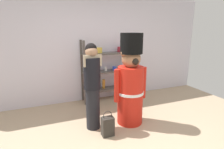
{
  "coord_description": "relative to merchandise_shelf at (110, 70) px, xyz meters",
  "views": [
    {
      "loc": [
        -1.25,
        -2.31,
        1.81
      ],
      "look_at": [
        -0.04,
        0.68,
        1.0
      ],
      "focal_mm": 29.53,
      "sensor_mm": 36.0,
      "label": 1
    }
  ],
  "objects": [
    {
      "name": "ground_plane",
      "position": [
        -0.44,
        -1.98,
        -0.77
      ],
      "size": [
        6.4,
        6.4,
        0.0
      ],
      "primitive_type": "plane",
      "color": "tan"
    },
    {
      "name": "back_wall",
      "position": [
        -0.44,
        0.22,
        0.53
      ],
      "size": [
        6.4,
        0.12,
        2.6
      ],
      "primitive_type": "cube",
      "color": "silver",
      "rests_on": "ground_plane"
    },
    {
      "name": "merchandise_shelf",
      "position": [
        0.0,
        0.0,
        0.0
      ],
      "size": [
        1.46,
        0.35,
        1.55
      ],
      "color": "#4C4742",
      "rests_on": "ground_plane"
    },
    {
      "name": "teddy_bear_guard",
      "position": [
        -0.12,
        -1.33,
        0.03
      ],
      "size": [
        0.66,
        0.51,
        1.73
      ],
      "color": "red",
      "rests_on": "ground_plane"
    },
    {
      "name": "person_shopper",
      "position": [
        -0.84,
        -1.26,
        0.06
      ],
      "size": [
        0.31,
        0.3,
        1.57
      ],
      "color": "black",
      "rests_on": "ground_plane"
    },
    {
      "name": "shopping_bag",
      "position": [
        -0.69,
        -1.61,
        -0.6
      ],
      "size": [
        0.21,
        0.15,
        0.45
      ],
      "color": "#332D28",
      "rests_on": "ground_plane"
    }
  ]
}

